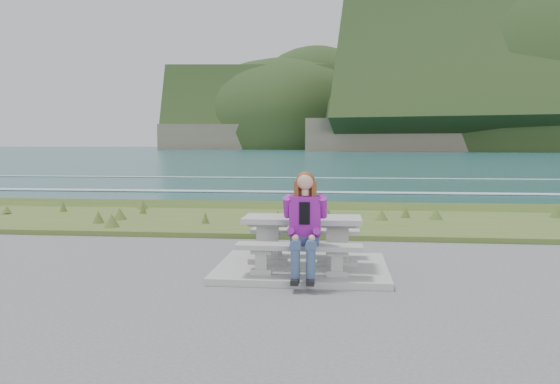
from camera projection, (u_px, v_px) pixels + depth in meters
The scene contains 8 objects.
concrete_slab at pixel (302, 268), 8.46m from camera, with size 2.60×2.10×0.10m, color gray.
picnic_table at pixel (302, 228), 8.40m from camera, with size 1.80×0.75×0.75m.
bench_landward at pixel (299, 251), 7.73m from camera, with size 1.80×0.35×0.45m.
bench_seaward at pixel (305, 235), 9.12m from camera, with size 1.80×0.35×0.45m.
grass_verge at pixel (316, 224), 13.41m from camera, with size 160.00×4.50×0.22m, color #39531F.
shore_drop at pixel (320, 210), 16.29m from camera, with size 160.00×0.80×2.20m, color #615848.
ocean at pixel (330, 205), 33.46m from camera, with size 1600.00×1600.00×0.09m.
seated_woman at pixel (304, 239), 7.56m from camera, with size 0.44×0.76×1.49m.
Camera 1 is at (0.56, -8.31, 1.96)m, focal length 35.00 mm.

